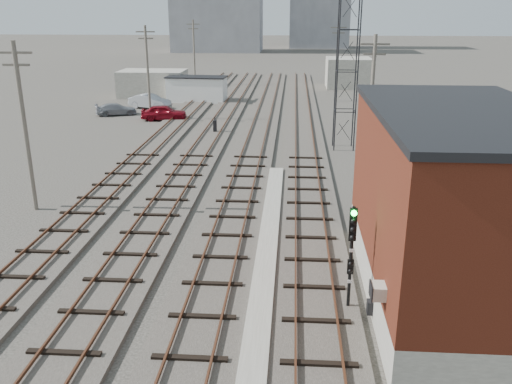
# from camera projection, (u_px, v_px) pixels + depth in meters

# --- Properties ---
(ground) EXTENTS (320.00, 320.00, 0.00)m
(ground) POSITION_uv_depth(u_px,v_px,m) (281.00, 98.00, 66.80)
(ground) COLOR #282621
(ground) RESTS_ON ground
(track_right) EXTENTS (3.20, 90.00, 0.39)m
(track_right) POSITION_uv_depth(u_px,v_px,m) (304.00, 135.00, 46.78)
(track_right) COLOR #332D28
(track_right) RESTS_ON ground
(track_mid_right) EXTENTS (3.20, 90.00, 0.39)m
(track_mid_right) POSITION_uv_depth(u_px,v_px,m) (258.00, 134.00, 47.04)
(track_mid_right) COLOR #332D28
(track_mid_right) RESTS_ON ground
(track_mid_left) EXTENTS (3.20, 90.00, 0.39)m
(track_mid_left) POSITION_uv_depth(u_px,v_px,m) (212.00, 134.00, 47.30)
(track_mid_left) COLOR #332D28
(track_mid_left) RESTS_ON ground
(track_left) EXTENTS (3.20, 90.00, 0.39)m
(track_left) POSITION_uv_depth(u_px,v_px,m) (167.00, 133.00, 47.56)
(track_left) COLOR #332D28
(track_left) RESTS_ON ground
(platform_curb) EXTENTS (0.90, 28.00, 0.26)m
(platform_curb) POSITION_uv_depth(u_px,v_px,m) (266.00, 263.00, 23.29)
(platform_curb) COLOR gray
(platform_curb) RESTS_ON ground
(brick_building) EXTENTS (6.54, 12.20, 7.22)m
(brick_building) POSITION_uv_depth(u_px,v_px,m) (454.00, 207.00, 19.81)
(brick_building) COLOR gray
(brick_building) RESTS_ON ground
(lattice_tower) EXTENTS (1.60, 1.60, 15.00)m
(lattice_tower) POSITION_uv_depth(u_px,v_px,m) (348.00, 51.00, 40.41)
(lattice_tower) COLOR black
(lattice_tower) RESTS_ON ground
(utility_pole_left_a) EXTENTS (1.80, 0.24, 9.00)m
(utility_pole_left_a) POSITION_uv_depth(u_px,v_px,m) (24.00, 123.00, 28.31)
(utility_pole_left_a) COLOR #595147
(utility_pole_left_a) RESTS_ON ground
(utility_pole_left_b) EXTENTS (1.80, 0.24, 9.00)m
(utility_pole_left_b) POSITION_uv_depth(u_px,v_px,m) (148.00, 71.00, 51.91)
(utility_pole_left_b) COLOR #595147
(utility_pole_left_b) RESTS_ON ground
(utility_pole_left_c) EXTENTS (1.80, 0.24, 9.00)m
(utility_pole_left_c) POSITION_uv_depth(u_px,v_px,m) (194.00, 51.00, 75.52)
(utility_pole_left_c) COLOR #595147
(utility_pole_left_c) RESTS_ON ground
(utility_pole_right_a) EXTENTS (1.80, 0.24, 9.00)m
(utility_pole_right_a) POSITION_uv_depth(u_px,v_px,m) (371.00, 102.00, 34.61)
(utility_pole_right_a) COLOR #595147
(utility_pole_right_a) RESTS_ON ground
(utility_pole_right_b) EXTENTS (1.80, 0.24, 9.00)m
(utility_pole_right_b) POSITION_uv_depth(u_px,v_px,m) (337.00, 60.00, 62.94)
(utility_pole_right_b) COLOR #595147
(utility_pole_right_b) RESTS_ON ground
(shed_left) EXTENTS (8.00, 5.00, 3.20)m
(shed_left) POSITION_uv_depth(u_px,v_px,m) (153.00, 83.00, 67.34)
(shed_left) COLOR gray
(shed_left) RESTS_ON ground
(shed_right) EXTENTS (6.00, 6.00, 4.00)m
(shed_right) POSITION_uv_depth(u_px,v_px,m) (348.00, 73.00, 75.01)
(shed_right) COLOR gray
(shed_right) RESTS_ON ground
(signal_mast) EXTENTS (0.40, 0.41, 4.06)m
(signal_mast) POSITION_uv_depth(u_px,v_px,m) (351.00, 251.00, 19.10)
(signal_mast) COLOR gray
(signal_mast) RESTS_ON ground
(switch_stand) EXTENTS (0.36, 0.36, 1.40)m
(switch_stand) POSITION_uv_depth(u_px,v_px,m) (215.00, 126.00, 47.60)
(switch_stand) COLOR black
(switch_stand) RESTS_ON ground
(site_trailer) EXTENTS (7.18, 3.53, 2.94)m
(site_trailer) POSITION_uv_depth(u_px,v_px,m) (197.00, 89.00, 63.72)
(site_trailer) COLOR white
(site_trailer) RESTS_ON ground
(car_red) EXTENTS (4.61, 2.27, 1.51)m
(car_red) POSITION_uv_depth(u_px,v_px,m) (164.00, 112.00, 53.33)
(car_red) COLOR maroon
(car_red) RESTS_ON ground
(car_silver) EXTENTS (5.01, 3.10, 1.56)m
(car_silver) POSITION_uv_depth(u_px,v_px,m) (150.00, 101.00, 59.50)
(car_silver) COLOR #A5A7AC
(car_silver) RESTS_ON ground
(car_grey) EXTENTS (4.46, 3.10, 1.20)m
(car_grey) POSITION_uv_depth(u_px,v_px,m) (116.00, 109.00, 55.90)
(car_grey) COLOR gray
(car_grey) RESTS_ON ground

